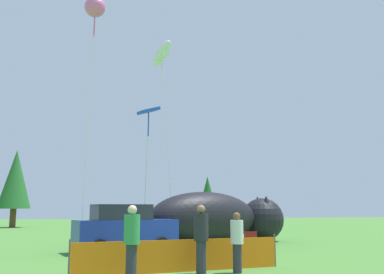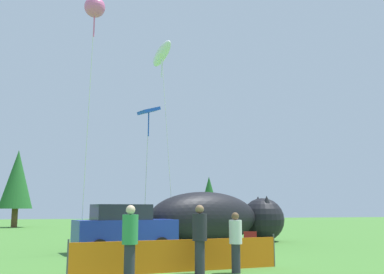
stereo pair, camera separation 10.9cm
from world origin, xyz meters
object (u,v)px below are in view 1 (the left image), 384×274
Objects in this scene: inflatable_cat at (218,220)px; spectator_in_white_shirt at (237,240)px; kite_blue_box at (149,113)px; kite_pink_octopus at (95,8)px; kite_white_ghost at (162,55)px; spectator_in_black_shirt at (132,239)px; spectator_in_green_shirt at (201,236)px; folding_chair at (250,241)px; parked_car at (125,228)px.

inflatable_cat is 9.96m from spectator_in_white_shirt.
inflatable_cat is at bearing 8.45° from kite_blue_box.
kite_pink_octopus reaches higher than kite_blue_box.
inflatable_cat is 0.78× the size of kite_white_ghost.
spectator_in_black_shirt is at bearing -138.40° from inflatable_cat.
spectator_in_green_shirt is 0.18× the size of kite_pink_octopus.
kite_white_ghost is (-2.68, 5.28, 9.43)m from folding_chair.
kite_blue_box is at bearing -137.24° from kite_white_ghost.
inflatable_cat is 9.23m from kite_white_ghost.
parked_car is 6.73m from spectator_in_green_shirt.
parked_car is 2.63× the size of spectator_in_white_shirt.
spectator_in_white_shirt is at bearing 169.69° from folding_chair.
spectator_in_green_shirt is at bearing -130.10° from inflatable_cat.
kite_blue_box is at bearing 90.97° from spectator_in_green_shirt.
folding_chair is 7.33m from spectator_in_black_shirt.
kite_blue_box reaches higher than folding_chair.
spectator_in_green_shirt is at bearing -89.03° from kite_blue_box.
inflatable_cat reaches higher than spectator_in_white_shirt.
kite_pink_octopus is at bearing 127.29° from spectator_in_white_shirt.
inflatable_cat is at bearing 12.61° from folding_chair.
spectator_in_black_shirt reaches higher than folding_chair.
parked_car reaches higher than spectator_in_white_shirt.
inflatable_cat is 11.62m from spectator_in_black_shirt.
folding_chair is at bearing -113.01° from inflatable_cat.
kite_white_ghost reaches higher than parked_car.
kite_white_ghost is 1.01× the size of kite_pink_octopus.
spectator_in_white_shirt is at bearing -124.31° from inflatable_cat.
spectator_in_black_shirt is at bearing -101.13° from kite_blue_box.
spectator_in_green_shirt reaches higher than spectator_in_black_shirt.
parked_car is at bearing 85.42° from spectator_in_black_shirt.
inflatable_cat reaches higher than spectator_in_green_shirt.
parked_car is at bearing 102.51° from spectator_in_green_shirt.
kite_pink_octopus reaches higher than spectator_in_black_shirt.
spectator_in_green_shirt reaches higher than folding_chair.
kite_pink_octopus is at bearing -128.28° from kite_blue_box.
spectator_in_black_shirt is 2.13m from spectator_in_green_shirt.
parked_car is at bearing -118.79° from kite_blue_box.
folding_chair is at bearing -63.10° from kite_white_ghost.
folding_chair is 0.11× the size of inflatable_cat.
kite_blue_box reaches higher than parked_car.
kite_pink_octopus is (-4.09, 5.37, 9.12)m from spectator_in_white_shirt.
inflatable_cat is 10.18m from spectator_in_green_shirt.
spectator_in_white_shirt is 0.89× the size of spectator_in_green_shirt.
spectator_in_green_shirt is (-3.64, -9.51, -0.17)m from inflatable_cat.
kite_pink_octopus reaches higher than inflatable_cat.
spectator_in_white_shirt is at bearing -87.51° from kite_white_ghost.
folding_chair is 0.13× the size of kite_blue_box.
kite_white_ghost reaches higher than kite_blue_box.
parked_car is 9.30m from kite_pink_octopus.
spectator_in_black_shirt is (-5.33, -5.00, 0.52)m from folding_chair.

